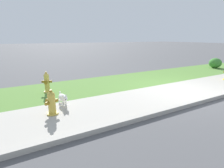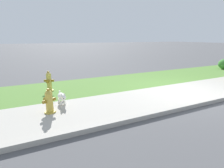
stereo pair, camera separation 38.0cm
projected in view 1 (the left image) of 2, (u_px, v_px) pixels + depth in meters
ground_plane at (183, 91)px, 6.61m from camera, size 120.00×120.00×0.00m
sidewalk_pavement at (183, 91)px, 6.60m from camera, size 18.00×2.08×0.01m
grass_verge at (142, 78)px, 8.62m from camera, size 18.00×2.71×0.01m
street_curb at (211, 98)px, 5.65m from camera, size 18.00×0.16×0.12m
fire_hydrant_mid_block at (52, 103)px, 4.52m from camera, size 0.37×0.35×0.67m
fire_hydrant_across_street at (47, 83)px, 6.34m from camera, size 0.36×0.33×0.77m
small_white_dog at (63, 98)px, 5.17m from camera, size 0.22×0.58×0.41m
shrub_bush_mid_verge at (215, 63)px, 11.51m from camera, size 0.76×0.76×0.65m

